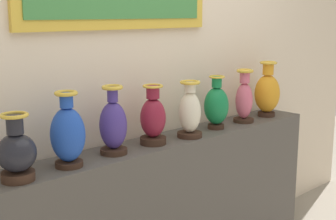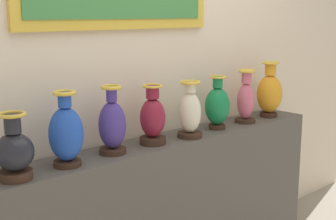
{
  "view_description": "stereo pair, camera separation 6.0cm",
  "coord_description": "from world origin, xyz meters",
  "px_view_note": "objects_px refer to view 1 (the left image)",
  "views": [
    {
      "loc": [
        -1.96,
        -2.07,
        1.71
      ],
      "look_at": [
        0.0,
        0.0,
        1.12
      ],
      "focal_mm": 50.84,
      "sensor_mm": 36.0,
      "label": 1
    },
    {
      "loc": [
        -1.91,
        -2.11,
        1.71
      ],
      "look_at": [
        0.0,
        0.0,
        1.12
      ],
      "focal_mm": 50.84,
      "sensor_mm": 36.0,
      "label": 2
    }
  ],
  "objects_px": {
    "vase_burgundy": "(153,119)",
    "vase_emerald": "(216,105)",
    "vase_sapphire": "(68,134)",
    "vase_onyx": "(17,153)",
    "vase_ivory": "(190,112)",
    "vase_indigo": "(113,125)",
    "vase_amber": "(267,92)",
    "vase_rose": "(244,99)"
  },
  "relations": [
    {
      "from": "vase_indigo",
      "to": "vase_ivory",
      "type": "relative_size",
      "value": 1.07
    },
    {
      "from": "vase_sapphire",
      "to": "vase_indigo",
      "type": "relative_size",
      "value": 1.01
    },
    {
      "from": "vase_indigo",
      "to": "vase_ivory",
      "type": "height_order",
      "value": "vase_indigo"
    },
    {
      "from": "vase_ivory",
      "to": "vase_rose",
      "type": "distance_m",
      "value": 0.58
    },
    {
      "from": "vase_rose",
      "to": "vase_burgundy",
      "type": "bearing_deg",
      "value": 179.19
    },
    {
      "from": "vase_sapphire",
      "to": "vase_burgundy",
      "type": "xyz_separation_m",
      "value": [
        0.6,
        0.03,
        -0.02
      ]
    },
    {
      "from": "vase_onyx",
      "to": "vase_sapphire",
      "type": "bearing_deg",
      "value": 3.29
    },
    {
      "from": "vase_indigo",
      "to": "vase_rose",
      "type": "relative_size",
      "value": 1.01
    },
    {
      "from": "vase_onyx",
      "to": "vase_emerald",
      "type": "bearing_deg",
      "value": 1.43
    },
    {
      "from": "vase_burgundy",
      "to": "vase_ivory",
      "type": "distance_m",
      "value": 0.28
    },
    {
      "from": "vase_burgundy",
      "to": "vase_emerald",
      "type": "xyz_separation_m",
      "value": [
        0.56,
        -0.01,
        0.01
      ]
    },
    {
      "from": "vase_onyx",
      "to": "vase_ivory",
      "type": "bearing_deg",
      "value": 0.17
    },
    {
      "from": "vase_onyx",
      "to": "vase_emerald",
      "type": "height_order",
      "value": "vase_emerald"
    },
    {
      "from": "vase_burgundy",
      "to": "vase_ivory",
      "type": "relative_size",
      "value": 1.0
    },
    {
      "from": "vase_rose",
      "to": "vase_amber",
      "type": "distance_m",
      "value": 0.28
    },
    {
      "from": "vase_onyx",
      "to": "vase_amber",
      "type": "relative_size",
      "value": 0.78
    },
    {
      "from": "vase_sapphire",
      "to": "vase_indigo",
      "type": "bearing_deg",
      "value": 4.66
    },
    {
      "from": "vase_ivory",
      "to": "vase_rose",
      "type": "xyz_separation_m",
      "value": [
        0.58,
        0.03,
        0.01
      ]
    },
    {
      "from": "vase_rose",
      "to": "vase_onyx",
      "type": "bearing_deg",
      "value": -179.01
    },
    {
      "from": "vase_burgundy",
      "to": "vase_emerald",
      "type": "bearing_deg",
      "value": -0.61
    },
    {
      "from": "vase_onyx",
      "to": "vase_burgundy",
      "type": "height_order",
      "value": "vase_burgundy"
    },
    {
      "from": "vase_sapphire",
      "to": "vase_amber",
      "type": "relative_size",
      "value": 0.94
    },
    {
      "from": "vase_onyx",
      "to": "vase_amber",
      "type": "height_order",
      "value": "vase_amber"
    },
    {
      "from": "vase_onyx",
      "to": "vase_indigo",
      "type": "bearing_deg",
      "value": 4.0
    },
    {
      "from": "vase_indigo",
      "to": "vase_ivory",
      "type": "bearing_deg",
      "value": -3.79
    },
    {
      "from": "vase_burgundy",
      "to": "vase_amber",
      "type": "height_order",
      "value": "vase_amber"
    },
    {
      "from": "vase_amber",
      "to": "vase_rose",
      "type": "bearing_deg",
      "value": -179.52
    },
    {
      "from": "vase_sapphire",
      "to": "vase_indigo",
      "type": "xyz_separation_m",
      "value": [
        0.3,
        0.02,
        -0.01
      ]
    },
    {
      "from": "vase_indigo",
      "to": "vase_burgundy",
      "type": "relative_size",
      "value": 1.08
    },
    {
      "from": "vase_rose",
      "to": "vase_indigo",
      "type": "bearing_deg",
      "value": 179.45
    },
    {
      "from": "vase_onyx",
      "to": "vase_amber",
      "type": "distance_m",
      "value": 2.02
    },
    {
      "from": "vase_emerald",
      "to": "vase_amber",
      "type": "height_order",
      "value": "vase_amber"
    },
    {
      "from": "vase_rose",
      "to": "vase_emerald",
      "type": "bearing_deg",
      "value": 178.82
    },
    {
      "from": "vase_indigo",
      "to": "vase_rose",
      "type": "height_order",
      "value": "vase_indigo"
    },
    {
      "from": "vase_indigo",
      "to": "vase_emerald",
      "type": "bearing_deg",
      "value": -0.34
    },
    {
      "from": "vase_emerald",
      "to": "vase_amber",
      "type": "distance_m",
      "value": 0.58
    },
    {
      "from": "vase_burgundy",
      "to": "vase_amber",
      "type": "bearing_deg",
      "value": -0.49
    },
    {
      "from": "vase_indigo",
      "to": "vase_amber",
      "type": "bearing_deg",
      "value": -0.35
    },
    {
      "from": "vase_rose",
      "to": "vase_sapphire",
      "type": "bearing_deg",
      "value": -179.46
    },
    {
      "from": "vase_sapphire",
      "to": "vase_burgundy",
      "type": "relative_size",
      "value": 1.09
    },
    {
      "from": "vase_ivory",
      "to": "vase_emerald",
      "type": "bearing_deg",
      "value": 6.42
    },
    {
      "from": "vase_indigo",
      "to": "vase_emerald",
      "type": "distance_m",
      "value": 0.86
    }
  ]
}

